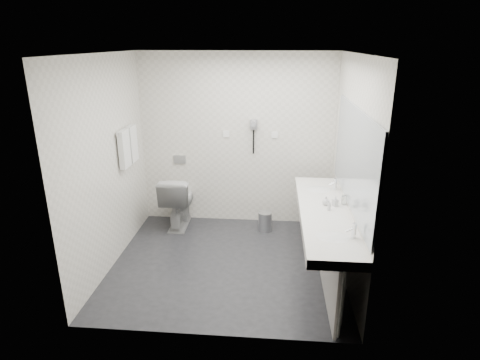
{
  "coord_description": "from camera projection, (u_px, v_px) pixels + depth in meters",
  "views": [
    {
      "loc": [
        0.53,
        -4.34,
        2.62
      ],
      "look_at": [
        0.15,
        0.15,
        1.05
      ],
      "focal_mm": 29.89,
      "sensor_mm": 36.0,
      "label": 1
    }
  ],
  "objects": [
    {
      "name": "wall_back",
      "position": [
        236.0,
        141.0,
        5.8
      ],
      "size": [
        2.8,
        0.0,
        2.8
      ],
      "primitive_type": "plane",
      "rotation": [
        1.57,
        0.0,
        0.0
      ],
      "color": "silver",
      "rests_on": "floor"
    },
    {
      "name": "glass_left",
      "position": [
        344.0,
        200.0,
        4.56
      ],
      "size": [
        0.06,
        0.06,
        0.11
      ],
      "primitive_type": "cylinder",
      "rotation": [
        0.0,
        0.0,
        -0.02
      ],
      "color": "silver",
      "rests_on": "vanity_counter"
    },
    {
      "name": "soap_bottle_a",
      "position": [
        335.0,
        201.0,
        4.51
      ],
      "size": [
        0.07,
        0.07,
        0.12
      ],
      "primitive_type": "imported",
      "rotation": [
        0.0,
        0.0,
        0.52
      ],
      "color": "white",
      "rests_on": "vanity_counter"
    },
    {
      "name": "pedal_bin",
      "position": [
        265.0,
        222.0,
        5.79
      ],
      "size": [
        0.21,
        0.21,
        0.27
      ],
      "primitive_type": "cylinder",
      "rotation": [
        0.0,
        0.0,
        0.07
      ],
      "color": "#B2B5BA",
      "rests_on": "floor"
    },
    {
      "name": "basin_far",
      "position": [
        319.0,
        190.0,
        5.04
      ],
      "size": [
        0.4,
        0.31,
        0.05
      ],
      "primitive_type": "ellipsoid",
      "color": "white",
      "rests_on": "vanity_counter"
    },
    {
      "name": "basin_near",
      "position": [
        332.0,
        238.0,
        3.82
      ],
      "size": [
        0.4,
        0.31,
        0.05
      ],
      "primitive_type": "ellipsoid",
      "color": "white",
      "rests_on": "vanity_counter"
    },
    {
      "name": "switch_plate_b",
      "position": [
        275.0,
        135.0,
        5.71
      ],
      "size": [
        0.09,
        0.02,
        0.09
      ],
      "primitive_type": "cube",
      "color": "white",
      "rests_on": "wall_back"
    },
    {
      "name": "bin_lid",
      "position": [
        265.0,
        213.0,
        5.75
      ],
      "size": [
        0.2,
        0.2,
        0.02
      ],
      "primitive_type": "cylinder",
      "color": "#B2B5BA",
      "rests_on": "pedal_bin"
    },
    {
      "name": "floor",
      "position": [
        227.0,
        263.0,
        4.98
      ],
      "size": [
        2.8,
        2.8,
        0.0
      ],
      "primitive_type": "plane",
      "color": "#242529",
      "rests_on": "ground"
    },
    {
      "name": "wall_right",
      "position": [
        350.0,
        171.0,
        4.46
      ],
      "size": [
        0.0,
        2.6,
        2.6
      ],
      "primitive_type": "plane",
      "rotation": [
        1.57,
        0.0,
        -1.57
      ],
      "color": "silver",
      "rests_on": "floor"
    },
    {
      "name": "wall_left",
      "position": [
        108.0,
        164.0,
        4.69
      ],
      "size": [
        0.0,
        2.6,
        2.6
      ],
      "primitive_type": "plane",
      "rotation": [
        1.57,
        0.0,
        1.57
      ],
      "color": "silver",
      "rests_on": "floor"
    },
    {
      "name": "vanity_post_far",
      "position": [
        318.0,
        212.0,
        5.56
      ],
      "size": [
        0.06,
        0.06,
        0.75
      ],
      "primitive_type": "cylinder",
      "color": "silver",
      "rests_on": "floor"
    },
    {
      "name": "dryer_cord",
      "position": [
        253.0,
        142.0,
        5.73
      ],
      "size": [
        0.02,
        0.02,
        0.35
      ],
      "primitive_type": "cylinder",
      "color": "black",
      "rests_on": "dryer_cradle"
    },
    {
      "name": "dryer_barrel",
      "position": [
        254.0,
        123.0,
        5.59
      ],
      "size": [
        0.08,
        0.14,
        0.08
      ],
      "primitive_type": "cylinder",
      "rotation": [
        1.57,
        0.0,
        0.0
      ],
      "color": "gray",
      "rests_on": "dryer_cradle"
    },
    {
      "name": "soap_bottle_b",
      "position": [
        326.0,
        201.0,
        4.54
      ],
      "size": [
        0.09,
        0.09,
        0.11
      ],
      "primitive_type": "imported",
      "rotation": [
        0.0,
        0.0,
        -0.12
      ],
      "color": "white",
      "rests_on": "vanity_counter"
    },
    {
      "name": "flush_plate",
      "position": [
        180.0,
        159.0,
        5.95
      ],
      "size": [
        0.18,
        0.02,
        0.12
      ],
      "primitive_type": "cube",
      "color": "#B2B5BA",
      "rests_on": "wall_back"
    },
    {
      "name": "vanity_panel",
      "position": [
        324.0,
        248.0,
        4.58
      ],
      "size": [
        0.03,
        2.15,
        0.75
      ],
      "primitive_type": "cube",
      "color": "gray",
      "rests_on": "floor"
    },
    {
      "name": "faucet_near",
      "position": [
        354.0,
        231.0,
        3.77
      ],
      "size": [
        0.04,
        0.04,
        0.15
      ],
      "primitive_type": "cylinder",
      "color": "silver",
      "rests_on": "vanity_counter"
    },
    {
      "name": "towel_near",
      "position": [
        124.0,
        149.0,
        5.04
      ],
      "size": [
        0.07,
        0.24,
        0.48
      ],
      "primitive_type": "cube",
      "color": "white",
      "rests_on": "towel_rail"
    },
    {
      "name": "wall_front",
      "position": [
        207.0,
        214.0,
        3.35
      ],
      "size": [
        2.8,
        0.0,
        2.8
      ],
      "primitive_type": "plane",
      "rotation": [
        -1.57,
        0.0,
        0.0
      ],
      "color": "silver",
      "rests_on": "floor"
    },
    {
      "name": "towel_rail",
      "position": [
        126.0,
        130.0,
        5.1
      ],
      "size": [
        0.02,
        0.62,
        0.02
      ],
      "primitive_type": "cylinder",
      "rotation": [
        1.57,
        0.0,
        0.0
      ],
      "color": "silver",
      "rests_on": "wall_left"
    },
    {
      "name": "soap_bottle_c",
      "position": [
        329.0,
        205.0,
        4.41
      ],
      "size": [
        0.05,
        0.05,
        0.11
      ],
      "primitive_type": "imported",
      "rotation": [
        0.0,
        0.0,
        0.42
      ],
      "color": "white",
      "rests_on": "vanity_counter"
    },
    {
      "name": "ceiling",
      "position": [
        224.0,
        53.0,
        4.16
      ],
      "size": [
        2.8,
        2.8,
        0.0
      ],
      "primitive_type": "plane",
      "rotation": [
        3.14,
        0.0,
        0.0
      ],
      "color": "white",
      "rests_on": "wall_back"
    },
    {
      "name": "vanity_post_near",
      "position": [
        340.0,
        304.0,
        3.6
      ],
      "size": [
        0.06,
        0.06,
        0.75
      ],
      "primitive_type": "cylinder",
      "color": "silver",
      "rests_on": "floor"
    },
    {
      "name": "vanity_counter",
      "position": [
        324.0,
        214.0,
        4.44
      ],
      "size": [
        0.55,
        2.2,
        0.1
      ],
      "primitive_type": "cube",
      "color": "white",
      "rests_on": "floor"
    },
    {
      "name": "towel_far",
      "position": [
        132.0,
        144.0,
        5.3
      ],
      "size": [
        0.07,
        0.24,
        0.48
      ],
      "primitive_type": "cube",
      "color": "white",
      "rests_on": "towel_rail"
    },
    {
      "name": "toilet",
      "position": [
        178.0,
        201.0,
        5.9
      ],
      "size": [
        0.45,
        0.78,
        0.78
      ],
      "primitive_type": "imported",
      "rotation": [
        0.0,
        0.0,
        3.16
      ],
      "color": "white",
      "rests_on": "floor"
    },
    {
      "name": "faucet_far",
      "position": [
        335.0,
        184.0,
        5.0
      ],
      "size": [
        0.04,
        0.04,
        0.15
      ],
      "primitive_type": "cylinder",
      "color": "silver",
      "rests_on": "vanity_counter"
    },
    {
      "name": "mirror",
      "position": [
        354.0,
        158.0,
        4.21
      ],
      "size": [
        0.02,
        2.2,
        1.05
      ],
      "primitive_type": "cube",
      "color": "#B2BCC6",
      "rests_on": "wall_right"
    },
    {
      "name": "dryer_cradle",
      "position": [
        254.0,
        124.0,
        5.67
      ],
      "size": [
        0.1,
        0.04,
        0.14
      ],
      "primitive_type": "cube",
      "color": "gray",
      "rests_on": "wall_back"
    },
    {
      "name": "switch_plate_a",
      "position": [
        226.0,
        134.0,
        5.76
      ],
      "size": [
        0.09,
        0.02,
        0.09
      ],
      "primitive_type": "cube",
      "color": "white",
      "rests_on": "wall_back"
    }
  ]
}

